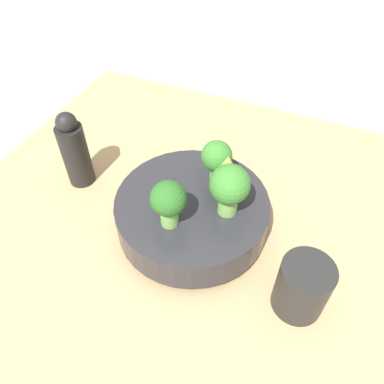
% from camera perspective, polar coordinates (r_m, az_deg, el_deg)
% --- Properties ---
extents(ground_plane, '(6.00, 6.00, 0.00)m').
position_cam_1_polar(ground_plane, '(0.65, 0.91, -8.47)').
color(ground_plane, beige).
extents(table, '(0.83, 0.87, 0.03)m').
position_cam_1_polar(table, '(0.64, 0.93, -7.69)').
color(table, tan).
rests_on(table, ground_plane).
extents(bowl, '(0.24, 0.24, 0.07)m').
position_cam_1_polar(bowl, '(0.60, -0.00, -3.25)').
color(bowl, '#28282D').
rests_on(bowl, table).
extents(broccoli_floret_right, '(0.05, 0.05, 0.07)m').
position_cam_1_polar(broccoli_floret_right, '(0.59, 3.43, 5.37)').
color(broccoli_floret_right, '#7AB256').
rests_on(broccoli_floret_right, bowl).
extents(romanesco_piece_near, '(0.05, 0.05, 0.08)m').
position_cam_1_polar(romanesco_piece_near, '(0.55, 5.37, 3.04)').
color(romanesco_piece_near, '#7AB256').
rests_on(romanesco_piece_near, bowl).
extents(broccoli_floret_left, '(0.05, 0.05, 0.08)m').
position_cam_1_polar(broccoli_floret_left, '(0.52, -3.62, -1.38)').
color(broccoli_floret_left, '#7AB256').
rests_on(broccoli_floret_left, bowl).
extents(broccoli_floret_front, '(0.06, 0.06, 0.09)m').
position_cam_1_polar(broccoli_floret_front, '(0.53, 5.74, 0.78)').
color(broccoli_floret_front, '#7AB256').
rests_on(broccoli_floret_front, bowl).
extents(cup, '(0.07, 0.07, 0.09)m').
position_cam_1_polar(cup, '(0.54, 16.45, -13.74)').
color(cup, black).
rests_on(cup, table).
extents(pepper_mill, '(0.05, 0.05, 0.15)m').
position_cam_1_polar(pepper_mill, '(0.70, -17.45, 5.99)').
color(pepper_mill, black).
rests_on(pepper_mill, table).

